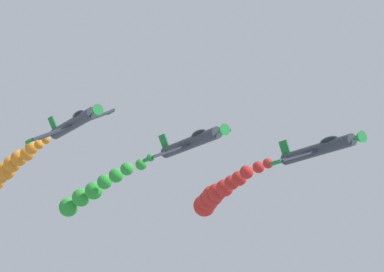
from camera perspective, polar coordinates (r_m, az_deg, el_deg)
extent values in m
cylinder|color=#333842|center=(67.12, 9.62, -1.08)|extent=(1.39, 9.00, 1.39)
cone|color=#1E8438|center=(63.52, 12.65, -0.15)|extent=(1.32, 1.20, 1.32)
cube|color=#333842|center=(67.40, 9.42, -1.22)|extent=(8.77, 1.90, 3.12)
cylinder|color=#1E8438|center=(70.64, 12.03, -0.48)|extent=(0.46, 1.40, 0.46)
cylinder|color=#1E8438|center=(64.34, 6.55, -2.04)|extent=(0.46, 1.40, 0.46)
cube|color=#333842|center=(70.07, 7.45, -1.69)|extent=(3.66, 1.20, 1.39)
cube|color=#1E8438|center=(70.16, 7.19, -0.99)|extent=(0.65, 1.10, 1.56)
ellipsoid|color=black|center=(65.83, 10.53, -0.35)|extent=(0.98, 2.20, 0.92)
sphere|color=red|center=(72.30, 5.89, -2.11)|extent=(1.03, 1.03, 1.03)
sphere|color=red|center=(74.05, 5.16, -2.41)|extent=(1.22, 1.22, 1.22)
sphere|color=red|center=(75.57, 4.23, -2.80)|extent=(1.43, 1.43, 1.43)
sphere|color=red|center=(77.38, 3.66, -3.28)|extent=(1.61, 1.61, 1.61)
sphere|color=red|center=(79.22, 3.08, -3.60)|extent=(1.62, 1.62, 1.62)
sphere|color=red|center=(81.04, 2.54, -4.02)|extent=(1.94, 1.94, 1.94)
sphere|color=red|center=(82.83, 1.96, -4.34)|extent=(2.05, 2.05, 2.05)
sphere|color=red|center=(84.85, 1.61, -4.62)|extent=(2.41, 2.41, 2.41)
sphere|color=red|center=(86.84, 1.28, -5.00)|extent=(2.42, 2.42, 2.42)
sphere|color=red|center=(88.84, 0.96, -5.39)|extent=(2.65, 2.65, 2.65)
cylinder|color=#333842|center=(67.91, -0.15, -0.55)|extent=(1.45, 9.00, 1.45)
cone|color=#1E8438|center=(63.77, 2.27, 0.40)|extent=(1.38, 1.20, 1.38)
cube|color=#333842|center=(68.23, -0.30, -0.70)|extent=(8.49, 1.90, 3.87)
cylinder|color=#1E8438|center=(70.93, 2.60, 0.32)|extent=(0.47, 1.40, 0.47)
cylinder|color=#1E8438|center=(65.75, -3.42, -1.80)|extent=(0.47, 1.40, 0.47)
cube|color=#333842|center=(71.24, -1.86, -1.17)|extent=(3.55, 1.20, 1.69)
cube|color=#1E8438|center=(71.34, -2.15, -0.50)|extent=(0.77, 1.10, 1.52)
ellipsoid|color=black|center=(66.44, 0.52, 0.17)|extent=(1.01, 2.20, 0.96)
sphere|color=green|center=(73.98, -3.21, -1.67)|extent=(0.81, 0.81, 0.81)
sphere|color=green|center=(75.97, -3.95, -2.20)|extent=(1.19, 1.19, 1.19)
sphere|color=green|center=(77.73, -5.05, -2.54)|extent=(1.40, 1.40, 1.40)
sphere|color=green|center=(79.62, -5.89, -3.04)|extent=(1.58, 1.58, 1.58)
sphere|color=green|center=(81.48, -6.77, -3.53)|extent=(1.64, 1.64, 1.64)
sphere|color=green|center=(83.32, -7.60, -4.19)|extent=(2.01, 2.01, 2.01)
sphere|color=green|center=(85.10, -8.57, -4.72)|extent=(2.09, 2.09, 2.09)
sphere|color=green|center=(86.85, -9.52, -5.44)|extent=(2.23, 2.23, 2.23)
cylinder|color=#333842|center=(71.70, -9.18, 0.93)|extent=(1.48, 9.00, 1.48)
cone|color=#1E8438|center=(67.19, -7.48, 1.93)|extent=(1.40, 1.20, 1.40)
cube|color=#333842|center=(72.05, -9.28, 0.79)|extent=(8.30, 1.90, 4.29)
cylinder|color=#1E8438|center=(74.21, -6.29, 1.88)|extent=(0.48, 1.40, 0.48)
cylinder|color=#1E8438|center=(70.12, -12.44, -0.37)|extent=(0.48, 1.40, 0.48)
cube|color=#333842|center=(75.29, -10.39, 0.27)|extent=(3.48, 1.20, 1.87)
cube|color=#1E8438|center=(75.45, -10.68, 0.90)|extent=(0.84, 1.10, 1.49)
ellipsoid|color=black|center=(70.14, -8.76, 1.64)|extent=(1.03, 2.20, 0.98)
sphere|color=orange|center=(77.93, -11.22, -0.27)|extent=(0.94, 0.94, 0.94)
sphere|color=orange|center=(79.69, -11.74, -0.64)|extent=(1.02, 1.02, 1.02)
sphere|color=orange|center=(81.45, -12.29, -0.90)|extent=(1.45, 1.45, 1.45)
sphere|color=orange|center=(83.27, -12.62, -1.35)|extent=(1.56, 1.56, 1.56)
sphere|color=orange|center=(84.97, -13.23, -1.67)|extent=(1.84, 1.84, 1.84)
sphere|color=orange|center=(86.68, -13.74, -2.11)|extent=(1.96, 1.96, 1.96)
sphere|color=orange|center=(88.40, -14.20, -2.61)|extent=(2.22, 2.22, 2.22)
sphere|color=orange|center=(90.19, -14.62, -2.89)|extent=(2.21, 2.21, 2.21)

